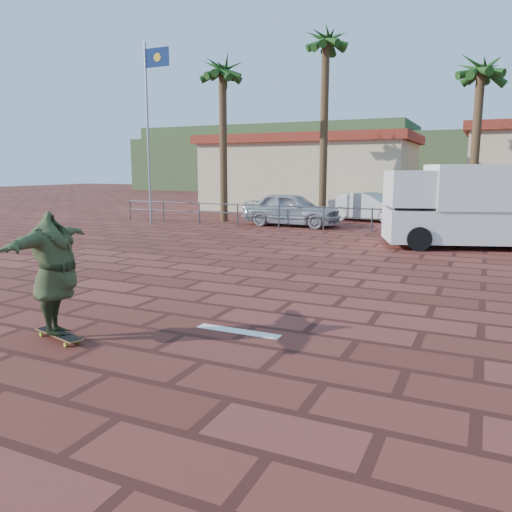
{
  "coord_description": "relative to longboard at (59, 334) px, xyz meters",
  "views": [
    {
      "loc": [
        4.1,
        -7.91,
        2.52
      ],
      "look_at": [
        -0.02,
        1.01,
        0.8
      ],
      "focal_mm": 35.0,
      "sensor_mm": 36.0,
      "label": 1
    }
  ],
  "objects": [
    {
      "name": "ground",
      "position": [
        1.56,
        2.67,
        -0.08
      ],
      "size": [
        120.0,
        120.0,
        0.0
      ],
      "primitive_type": "plane",
      "color": "maroon",
      "rests_on": "ground"
    },
    {
      "name": "paint_stripe",
      "position": [
        2.26,
        1.47,
        -0.08
      ],
      "size": [
        1.4,
        0.22,
        0.01
      ],
      "primitive_type": "cube",
      "color": "white",
      "rests_on": "ground"
    },
    {
      "name": "guardrail",
      "position": [
        1.56,
        14.67,
        0.6
      ],
      "size": [
        24.06,
        0.06,
        1.0
      ],
      "color": "#47494F",
      "rests_on": "ground"
    },
    {
      "name": "flagpole",
      "position": [
        -8.32,
        13.67,
        4.56
      ],
      "size": [
        1.3,
        0.1,
        8.0
      ],
      "color": "gray",
      "rests_on": "ground"
    },
    {
      "name": "palm_far_left",
      "position": [
        -5.94,
        16.17,
        6.75
      ],
      "size": [
        2.4,
        2.4,
        8.25
      ],
      "color": "brown",
      "rests_on": "ground"
    },
    {
      "name": "palm_left",
      "position": [
        -1.44,
        17.67,
        7.87
      ],
      "size": [
        2.4,
        2.4,
        9.45
      ],
      "color": "brown",
      "rests_on": "ground"
    },
    {
      "name": "palm_center",
      "position": [
        5.06,
        18.17,
        6.28
      ],
      "size": [
        2.4,
        2.4,
        7.75
      ],
      "color": "brown",
      "rests_on": "ground"
    },
    {
      "name": "building_west",
      "position": [
        -4.44,
        24.67,
        2.2
      ],
      "size": [
        12.6,
        7.6,
        4.5
      ],
      "color": "beige",
      "rests_on": "ground"
    },
    {
      "name": "hill_front",
      "position": [
        1.56,
        52.67,
        2.92
      ],
      "size": [
        70.0,
        18.0,
        6.0
      ],
      "primitive_type": "cube",
      "color": "#384C28",
      "rests_on": "ground"
    },
    {
      "name": "hill_back",
      "position": [
        -20.44,
        58.67,
        3.92
      ],
      "size": [
        35.0,
        14.0,
        8.0
      ],
      "primitive_type": "cube",
      "color": "#384C28",
      "rests_on": "ground"
    },
    {
      "name": "longboard",
      "position": [
        0.0,
        0.0,
        0.0
      ],
      "size": [
        1.05,
        0.48,
        0.1
      ],
      "rotation": [
        0.0,
        0.0,
        -0.26
      ],
      "color": "olive",
      "rests_on": "ground"
    },
    {
      "name": "skateboarder",
      "position": [
        0.0,
        0.0,
        0.93
      ],
      "size": [
        1.35,
        2.32,
        1.83
      ],
      "primitive_type": "imported",
      "rotation": [
        0.0,
        0.0,
        1.93
      ],
      "color": "#323F22",
      "rests_on": "longboard"
    },
    {
      "name": "campervan",
      "position": [
        5.16,
        12.3,
        1.32
      ],
      "size": [
        5.54,
        3.68,
        2.66
      ],
      "rotation": [
        0.0,
        0.0,
        0.33
      ],
      "color": "silver",
      "rests_on": "ground"
    },
    {
      "name": "car_silver",
      "position": [
        -2.25,
        15.67,
        0.66
      ],
      "size": [
        4.41,
        1.87,
        1.49
      ],
      "primitive_type": "imported",
      "rotation": [
        0.0,
        0.0,
        1.54
      ],
      "color": "#A9ABB0",
      "rests_on": "ground"
    },
    {
      "name": "car_white",
      "position": [
        0.56,
        19.17,
        0.61
      ],
      "size": [
        4.44,
        2.73,
        1.38
      ],
      "primitive_type": "imported",
      "rotation": [
        0.0,
        0.0,
        1.24
      ],
      "color": "silver",
      "rests_on": "ground"
    }
  ]
}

